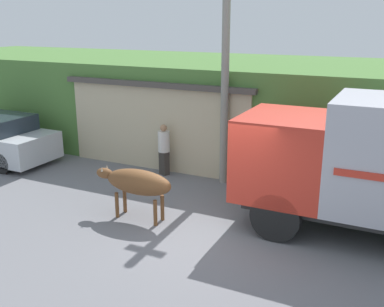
% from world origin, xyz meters
% --- Properties ---
extents(ground_plane, '(60.00, 60.00, 0.00)m').
position_xyz_m(ground_plane, '(0.00, 0.00, 0.00)').
color(ground_plane, slate).
extents(hillside_embankment, '(32.00, 6.61, 3.19)m').
position_xyz_m(hillside_embankment, '(0.00, 6.74, 1.59)').
color(hillside_embankment, '#4C7A38').
rests_on(hillside_embankment, ground_plane).
extents(building_backdrop, '(6.44, 2.70, 2.77)m').
position_xyz_m(building_backdrop, '(-3.41, 4.57, 1.40)').
color(building_backdrop, '#C6B793').
rests_on(building_backdrop, ground_plane).
extents(brown_cow, '(2.04, 0.60, 1.22)m').
position_xyz_m(brown_cow, '(-1.96, 0.02, 0.91)').
color(brown_cow, brown).
rests_on(brown_cow, ground_plane).
extents(pedestrian_on_hill, '(0.47, 0.47, 1.57)m').
position_xyz_m(pedestrian_on_hill, '(-2.96, 3.07, 0.85)').
color(pedestrian_on_hill, '#38332D').
rests_on(pedestrian_on_hill, ground_plane).
extents(utility_pole, '(0.90, 0.22, 6.38)m').
position_xyz_m(utility_pole, '(-1.08, 3.22, 3.31)').
color(utility_pole, gray).
rests_on(utility_pole, ground_plane).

